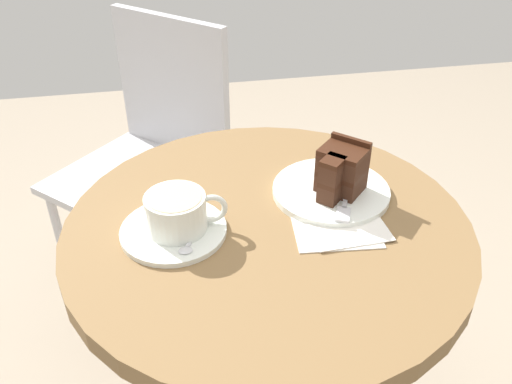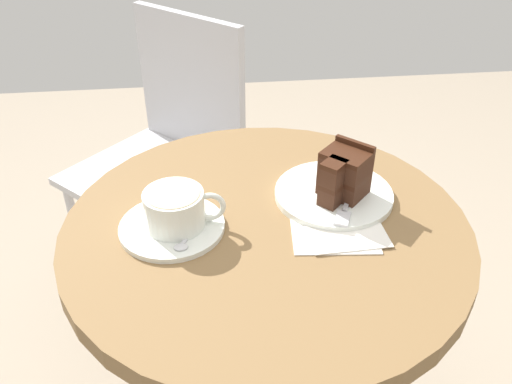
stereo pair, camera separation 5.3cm
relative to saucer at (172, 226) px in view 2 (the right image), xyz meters
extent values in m
cylinder|color=brown|center=(0.15, 0.00, -0.02)|extent=(0.66, 0.66, 0.03)
cylinder|color=silver|center=(0.15, 0.00, -0.36)|extent=(0.07, 0.07, 0.64)
cylinder|color=silver|center=(0.00, 0.00, 0.00)|extent=(0.17, 0.17, 0.01)
cylinder|color=silver|center=(0.01, 0.00, 0.03)|extent=(0.09, 0.09, 0.06)
cylinder|color=#D6B789|center=(0.01, 0.00, 0.06)|extent=(0.08, 0.08, 0.00)
torus|color=silver|center=(0.06, 0.00, 0.03)|extent=(0.05, 0.01, 0.05)
cube|color=silver|center=(0.04, -0.02, 0.01)|extent=(0.04, 0.08, 0.00)
ellipsoid|color=silver|center=(0.01, -0.06, 0.01)|extent=(0.02, 0.02, 0.00)
cylinder|color=silver|center=(0.27, 0.06, 0.00)|extent=(0.20, 0.20, 0.01)
cube|color=#422619|center=(0.29, 0.05, 0.02)|extent=(0.09, 0.09, 0.03)
cube|color=#422619|center=(0.26, 0.02, 0.02)|extent=(0.05, 0.05, 0.03)
cube|color=#381C0F|center=(0.29, 0.05, 0.04)|extent=(0.09, 0.09, 0.01)
cube|color=#381C0F|center=(0.26, 0.02, 0.04)|extent=(0.05, 0.05, 0.01)
cube|color=#422619|center=(0.29, 0.05, 0.06)|extent=(0.09, 0.09, 0.03)
cube|color=#422619|center=(0.26, 0.02, 0.06)|extent=(0.05, 0.05, 0.03)
cube|color=#381C0F|center=(0.29, 0.05, 0.08)|extent=(0.09, 0.09, 0.01)
cube|color=#381C0F|center=(0.26, 0.02, 0.08)|extent=(0.05, 0.05, 0.01)
cube|color=#381C0F|center=(0.31, 0.07, 0.05)|extent=(0.06, 0.06, 0.09)
cube|color=silver|center=(0.30, 0.05, 0.01)|extent=(0.05, 0.11, 0.00)
cube|color=silver|center=(0.27, -0.02, 0.01)|extent=(0.04, 0.04, 0.00)
cube|color=silver|center=(0.25, -0.03, 0.00)|extent=(0.14, 0.14, 0.00)
cube|color=silver|center=(0.27, -0.03, 0.00)|extent=(0.13, 0.13, 0.00)
cylinder|color=#BCBCC1|center=(-0.32, 0.57, -0.48)|extent=(0.02, 0.02, 0.43)
cylinder|color=#BCBCC1|center=(-0.08, 0.34, -0.48)|extent=(0.02, 0.02, 0.43)
cylinder|color=#BCBCC1|center=(-0.09, 0.80, -0.48)|extent=(0.02, 0.02, 0.43)
cylinder|color=#BCBCC1|center=(0.14, 0.58, -0.48)|extent=(0.02, 0.02, 0.43)
cube|color=#BCBCC1|center=(-0.09, 0.57, -0.26)|extent=(0.54, 0.54, 0.02)
cube|color=#BCBCC1|center=(0.03, 0.70, -0.06)|extent=(0.28, 0.27, 0.38)
camera|label=1|loc=(0.01, -0.68, 0.53)|focal=38.00mm
camera|label=2|loc=(0.06, -0.69, 0.53)|focal=38.00mm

